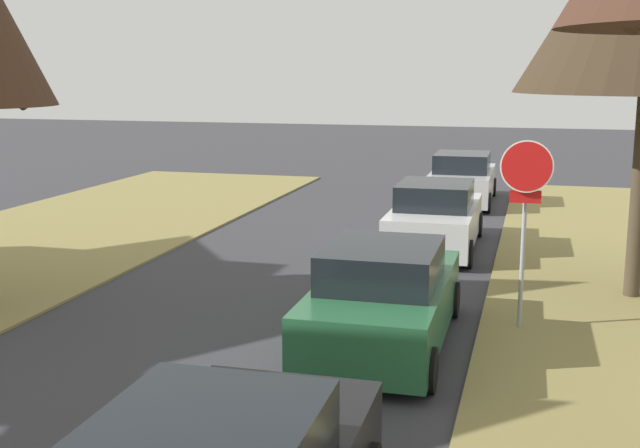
# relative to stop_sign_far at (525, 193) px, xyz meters

# --- Properties ---
(stop_sign_far) EXTENTS (0.81, 0.29, 2.97)m
(stop_sign_far) POSITION_rel_stop_sign_far_xyz_m (0.00, 0.00, 0.00)
(stop_sign_far) COLOR #9EA0A5
(stop_sign_far) RESTS_ON grass_verge_right
(parked_sedan_green) EXTENTS (1.98, 4.42, 1.57)m
(parked_sedan_green) POSITION_rel_stop_sign_far_xyz_m (-1.95, -1.31, -1.47)
(parked_sedan_green) COLOR #28663D
(parked_sedan_green) RESTS_ON ground
(parked_sedan_white) EXTENTS (1.98, 4.42, 1.57)m
(parked_sedan_white) POSITION_rel_stop_sign_far_xyz_m (-2.04, 5.49, -1.47)
(parked_sedan_white) COLOR white
(parked_sedan_white) RESTS_ON ground
(parked_sedan_silver) EXTENTS (1.98, 4.42, 1.57)m
(parked_sedan_silver) POSITION_rel_stop_sign_far_xyz_m (-2.06, 12.22, -1.47)
(parked_sedan_silver) COLOR #BCBCC1
(parked_sedan_silver) RESTS_ON ground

